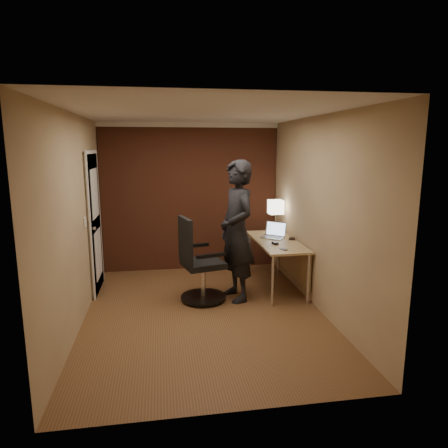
{
  "coord_description": "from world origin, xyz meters",
  "views": [
    {
      "loc": [
        -0.52,
        -4.83,
        2.11
      ],
      "look_at": [
        0.35,
        0.55,
        1.05
      ],
      "focal_mm": 32.0,
      "sensor_mm": 36.0,
      "label": 1
    }
  ],
  "objects_px": {
    "desk_lamp": "(276,207)",
    "mouse": "(275,243)",
    "office_chair": "(198,265)",
    "laptop": "(274,233)",
    "desk": "(281,249)",
    "phone": "(284,249)",
    "person": "(237,231)",
    "wallet": "(292,239)"
  },
  "relations": [
    {
      "from": "mouse",
      "to": "wallet",
      "type": "bearing_deg",
      "value": 23.33
    },
    {
      "from": "mouse",
      "to": "person",
      "type": "relative_size",
      "value": 0.05
    },
    {
      "from": "wallet",
      "to": "person",
      "type": "bearing_deg",
      "value": -157.59
    },
    {
      "from": "desk",
      "to": "wallet",
      "type": "height_order",
      "value": "wallet"
    },
    {
      "from": "wallet",
      "to": "office_chair",
      "type": "bearing_deg",
      "value": -164.78
    },
    {
      "from": "phone",
      "to": "person",
      "type": "xyz_separation_m",
      "value": [
        -0.62,
        0.19,
        0.23
      ]
    },
    {
      "from": "person",
      "to": "phone",
      "type": "bearing_deg",
      "value": 59.2
    },
    {
      "from": "desk",
      "to": "phone",
      "type": "bearing_deg",
      "value": -103.64
    },
    {
      "from": "laptop",
      "to": "mouse",
      "type": "height_order",
      "value": "laptop"
    },
    {
      "from": "desk_lamp",
      "to": "laptop",
      "type": "bearing_deg",
      "value": -109.14
    },
    {
      "from": "desk",
      "to": "office_chair",
      "type": "height_order",
      "value": "office_chair"
    },
    {
      "from": "laptop",
      "to": "mouse",
      "type": "xyz_separation_m",
      "value": [
        -0.11,
        -0.43,
        -0.05
      ]
    },
    {
      "from": "desk_lamp",
      "to": "mouse",
      "type": "height_order",
      "value": "desk_lamp"
    },
    {
      "from": "laptop",
      "to": "office_chair",
      "type": "relative_size",
      "value": 0.36
    },
    {
      "from": "desk_lamp",
      "to": "office_chair",
      "type": "distance_m",
      "value": 1.74
    },
    {
      "from": "desk_lamp",
      "to": "mouse",
      "type": "xyz_separation_m",
      "value": [
        -0.22,
        -0.75,
        -0.4
      ]
    },
    {
      "from": "desk_lamp",
      "to": "wallet",
      "type": "relative_size",
      "value": 4.86
    },
    {
      "from": "phone",
      "to": "person",
      "type": "relative_size",
      "value": 0.06
    },
    {
      "from": "desk_lamp",
      "to": "wallet",
      "type": "xyz_separation_m",
      "value": [
        0.12,
        -0.5,
        -0.41
      ]
    },
    {
      "from": "laptop",
      "to": "phone",
      "type": "relative_size",
      "value": 3.65
    },
    {
      "from": "office_chair",
      "to": "desk_lamp",
      "type": "bearing_deg",
      "value": 33.61
    },
    {
      "from": "mouse",
      "to": "wallet",
      "type": "height_order",
      "value": "mouse"
    },
    {
      "from": "desk_lamp",
      "to": "laptop",
      "type": "relative_size",
      "value": 1.28
    },
    {
      "from": "phone",
      "to": "person",
      "type": "height_order",
      "value": "person"
    },
    {
      "from": "desk",
      "to": "desk_lamp",
      "type": "xyz_separation_m",
      "value": [
        0.06,
        0.53,
        0.55
      ]
    },
    {
      "from": "desk_lamp",
      "to": "office_chair",
      "type": "relative_size",
      "value": 0.46
    },
    {
      "from": "office_chair",
      "to": "desk",
      "type": "bearing_deg",
      "value": 15.85
    },
    {
      "from": "desk",
      "to": "wallet",
      "type": "bearing_deg",
      "value": 10.49
    },
    {
      "from": "person",
      "to": "desk_lamp",
      "type": "bearing_deg",
      "value": 123.38
    },
    {
      "from": "desk",
      "to": "phone",
      "type": "xyz_separation_m",
      "value": [
        -0.13,
        -0.53,
        0.13
      ]
    },
    {
      "from": "office_chair",
      "to": "phone",
      "type": "bearing_deg",
      "value": -8.21
    },
    {
      "from": "wallet",
      "to": "desk",
      "type": "bearing_deg",
      "value": -169.51
    },
    {
      "from": "desk",
      "to": "person",
      "type": "bearing_deg",
      "value": -155.01
    },
    {
      "from": "mouse",
      "to": "office_chair",
      "type": "height_order",
      "value": "office_chair"
    },
    {
      "from": "office_chair",
      "to": "laptop",
      "type": "bearing_deg",
      "value": 25.12
    },
    {
      "from": "laptop",
      "to": "wallet",
      "type": "distance_m",
      "value": 0.29
    },
    {
      "from": "desk_lamp",
      "to": "mouse",
      "type": "distance_m",
      "value": 0.88
    },
    {
      "from": "laptop",
      "to": "mouse",
      "type": "relative_size",
      "value": 4.19
    },
    {
      "from": "desk_lamp",
      "to": "phone",
      "type": "distance_m",
      "value": 1.16
    },
    {
      "from": "laptop",
      "to": "phone",
      "type": "height_order",
      "value": "laptop"
    },
    {
      "from": "desk",
      "to": "phone",
      "type": "height_order",
      "value": "phone"
    },
    {
      "from": "desk",
      "to": "phone",
      "type": "distance_m",
      "value": 0.56
    }
  ]
}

